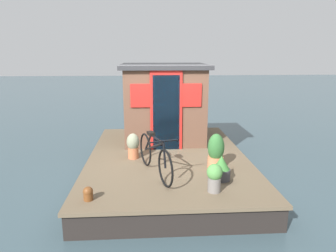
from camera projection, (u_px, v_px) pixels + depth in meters
ground_plane at (167, 175)px, 6.89m from camera, size 60.00×60.00×0.00m
houseboat_deck at (167, 165)px, 6.84m from camera, size 4.88×3.36×0.46m
houseboat_cabin at (164, 102)px, 7.85m from camera, size 2.00×2.10×1.90m
bicycle at (155, 156)px, 5.61m from camera, size 1.66×0.67×0.78m
potted_plant_thyme at (133, 145)px, 6.52m from camera, size 0.26×0.26×0.54m
potted_plant_lavender at (214, 177)px, 4.95m from camera, size 0.25×0.25×0.47m
potted_plant_basil at (221, 168)px, 5.43m from camera, size 0.32×0.32×0.44m
potted_plant_rosemary at (216, 151)px, 6.00m from camera, size 0.32×0.32×0.67m
mooring_bollard at (88, 193)px, 4.70m from camera, size 0.15×0.15×0.22m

